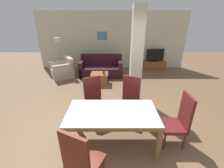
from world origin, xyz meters
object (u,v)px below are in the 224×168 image
(dining_chair_near_left, at_px, (81,159))
(dining_chair_head_right, at_px, (178,120))
(sofa, at_px, (101,69))
(armchair, at_px, (63,70))
(dining_chair_far_left, at_px, (94,99))
(dining_table, at_px, (112,118))
(floor_lamp, at_px, (59,43))
(tv_stand, at_px, (154,65))
(bottle, at_px, (104,72))
(tv_screen, at_px, (155,55))
(coffee_table, at_px, (100,78))
(dining_chair_far_right, at_px, (129,98))

(dining_chair_near_left, relative_size, dining_chair_head_right, 1.00)
(sofa, xyz_separation_m, armchair, (-1.65, -0.19, -0.01))
(dining_chair_far_left, bearing_deg, dining_table, 90.00)
(dining_chair_near_left, bearing_deg, dining_chair_far_left, 115.68)
(armchair, relative_size, floor_lamp, 0.75)
(armchair, height_order, tv_stand, armchair)
(dining_chair_near_left, height_order, bottle, dining_chair_near_left)
(dining_table, xyz_separation_m, floor_lamp, (-2.41, 4.51, 0.76))
(armchair, height_order, bottle, armchair)
(dining_chair_near_left, relative_size, bottle, 4.88)
(tv_screen, bearing_deg, tv_stand, 180.00)
(coffee_table, height_order, tv_stand, coffee_table)
(dining_chair_far_left, height_order, floor_lamp, floor_lamp)
(bottle, relative_size, tv_stand, 0.20)
(dining_chair_far_right, relative_size, sofa, 0.59)
(dining_chair_far_right, xyz_separation_m, dining_chair_near_left, (-0.86, -1.77, 0.00))
(armchair, xyz_separation_m, bottle, (1.82, -0.87, 0.21))
(sofa, bearing_deg, tv_stand, -160.97)
(dining_chair_far_right, xyz_separation_m, bottle, (-0.74, 2.07, -0.05))
(dining_chair_head_right, bearing_deg, tv_screen, -9.57)
(dining_table, height_order, dining_chair_far_left, dining_chair_far_left)
(dining_table, distance_m, dining_chair_far_right, 0.97)
(armchair, relative_size, coffee_table, 1.81)
(dining_table, bearing_deg, coffee_table, 98.92)
(dining_chair_head_right, height_order, floor_lamp, floor_lamp)
(dining_chair_far_right, xyz_separation_m, sofa, (-0.91, 3.13, -0.25))
(dining_chair_far_left, bearing_deg, dining_chair_far_right, 155.13)
(dining_chair_head_right, bearing_deg, dining_chair_near_left, 117.48)
(dining_chair_near_left, bearing_deg, dining_chair_head_right, 53.08)
(dining_chair_far_left, xyz_separation_m, dining_chair_far_right, (0.86, 0.04, 0.00))
(dining_table, relative_size, coffee_table, 2.61)
(dining_chair_far_right, xyz_separation_m, tv_stand, (1.69, 4.02, -0.35))
(floor_lamp, bearing_deg, bottle, -36.77)
(dining_chair_near_left, xyz_separation_m, coffee_table, (-0.05, 3.96, -0.34))
(dining_chair_far_left, height_order, sofa, dining_chair_far_left)
(tv_stand, distance_m, tv_screen, 0.50)
(dining_table, height_order, tv_stand, dining_table)
(sofa, height_order, coffee_table, sofa)
(bottle, relative_size, tv_screen, 0.25)
(dining_table, bearing_deg, tv_screen, 66.62)
(dining_table, height_order, dining_chair_near_left, dining_chair_near_left)
(floor_lamp, bearing_deg, sofa, -14.99)
(tv_stand, bearing_deg, tv_screen, 0.00)
(dining_chair_head_right, xyz_separation_m, sofa, (-1.77, 4.00, -0.25))
(dining_chair_near_left, bearing_deg, dining_table, 90.00)
(dining_chair_far_left, bearing_deg, bottle, -120.69)
(dining_chair_far_right, bearing_deg, armchair, -22.69)
(armchair, bearing_deg, dining_chair_near_left, 169.50)
(dining_chair_near_left, relative_size, tv_screen, 1.23)
(dining_chair_head_right, relative_size, bottle, 4.88)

